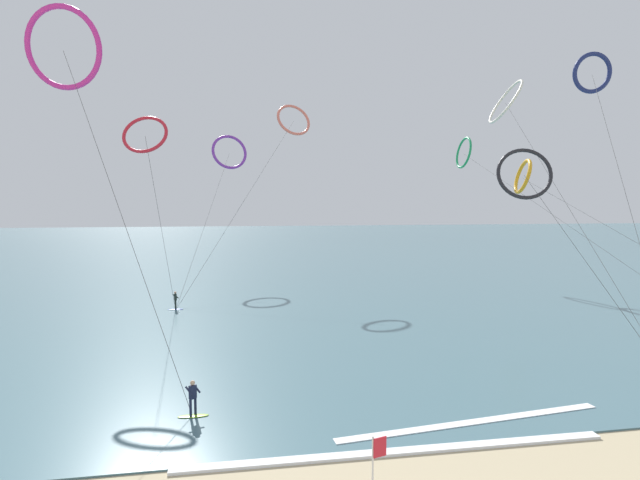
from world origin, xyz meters
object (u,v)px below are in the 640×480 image
at_px(kite_crimson, 145,135).
at_px(kite_coral, 293,120).
at_px(kite_magenta, 63,48).
at_px(beach_flag, 376,468).
at_px(kite_violet, 229,152).
at_px(kite_emerald, 464,153).
at_px(kite_navy, 592,73).
at_px(surfer_lime, 193,401).
at_px(kite_ivory, 506,102).
at_px(kite_amber, 523,177).
at_px(surfer_cobalt, 175,302).
at_px(kite_charcoal, 525,174).

distance_m(kite_crimson, kite_coral, 27.52).
distance_m(kite_magenta, beach_flag, 29.71).
bearing_deg(kite_crimson, kite_violet, 89.36).
relative_size(kite_violet, kite_emerald, 0.59).
relative_size(kite_violet, kite_magenta, 1.11).
bearing_deg(kite_violet, kite_navy, -64.60).
relative_size(surfer_lime, kite_ivory, 0.06).
xyz_separation_m(surfer_lime, kite_coral, (9.30, 39.84, 19.66)).
bearing_deg(kite_amber, kite_magenta, -51.76).
distance_m(kite_magenta, kite_emerald, 50.83).
relative_size(surfer_cobalt, kite_coral, 0.08).
height_order(surfer_lime, beach_flag, beach_flag).
distance_m(surfer_cobalt, kite_ivory, 37.48).
xyz_separation_m(surfer_lime, kite_navy, (30.93, 13.91, 19.69)).
relative_size(kite_ivory, kite_navy, 1.23).
distance_m(surfer_cobalt, kite_magenta, 23.24).
distance_m(surfer_lime, beach_flag, 10.75).
height_order(surfer_cobalt, kite_violet, kite_violet).
relative_size(kite_coral, beach_flag, 7.79).
xyz_separation_m(kite_crimson, kite_charcoal, (27.95, -5.88, -3.03)).
bearing_deg(kite_emerald, kite_violet, -99.15).
xyz_separation_m(kite_violet, kite_magenta, (-9.45, -35.93, 2.41)).
distance_m(surfer_cobalt, surfer_lime, 23.89).
bearing_deg(surfer_cobalt, kite_violet, 151.46).
bearing_deg(kite_ivory, kite_amber, 144.98).
bearing_deg(kite_amber, kite_charcoal, -17.97).
bearing_deg(kite_amber, surfer_lime, -35.48).
distance_m(kite_crimson, kite_navy, 36.18).
distance_m(kite_navy, kite_magenta, 39.40).
relative_size(surfer_cobalt, kite_ivory, 0.06).
height_order(kite_crimson, kite_amber, kite_crimson).
bearing_deg(kite_coral, kite_navy, -68.81).
height_order(surfer_lime, kite_ivory, kite_ivory).
bearing_deg(kite_ivory, surfer_lime, -43.16).
height_order(surfer_lime, kite_charcoal, kite_charcoal).
bearing_deg(kite_crimson, kite_navy, 5.98).
bearing_deg(surfer_lime, kite_coral, -149.32).
bearing_deg(kite_charcoal, kite_ivory, 80.80).
height_order(surfer_lime, kite_crimson, kite_crimson).
relative_size(kite_violet, kite_coral, 1.08).
bearing_deg(kite_emerald, beach_flag, -26.74).
height_order(kite_crimson, kite_coral, kite_coral).
relative_size(kite_crimson, kite_navy, 0.75).
height_order(kite_crimson, kite_violet, kite_violet).
distance_m(kite_ivory, beach_flag, 42.85).
bearing_deg(kite_crimson, kite_emerald, 42.67).
relative_size(kite_crimson, kite_violet, 0.69).
height_order(kite_magenta, kite_emerald, kite_magenta).
height_order(kite_charcoal, beach_flag, kite_charcoal).
relative_size(kite_magenta, beach_flag, 7.55).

